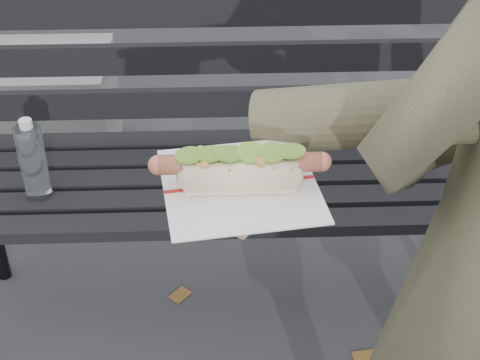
% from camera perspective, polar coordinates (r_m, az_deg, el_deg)
% --- Properties ---
extents(park_bench, '(1.50, 0.44, 0.88)m').
position_cam_1_polar(park_bench, '(1.88, -1.74, 2.69)').
color(park_bench, black).
rests_on(park_bench, ground).
extents(held_hotdog, '(0.64, 0.30, 0.20)m').
position_cam_1_polar(held_hotdog, '(0.97, 11.71, 3.93)').
color(held_hotdog, '#43422D').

